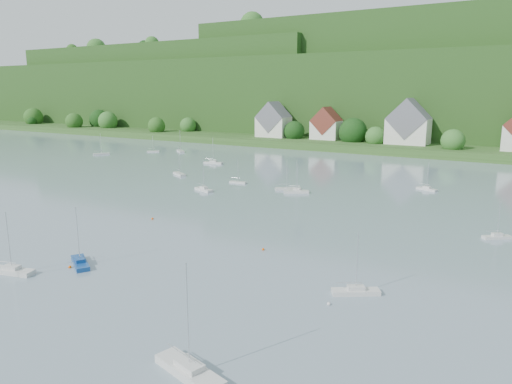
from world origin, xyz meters
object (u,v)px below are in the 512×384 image
near_sailboat_1 (80,262)px  near_sailboat_3 (356,291)px  near_sailboat_4 (190,370)px  near_sailboat_0 (12,270)px

near_sailboat_1 → near_sailboat_3: 37.87m
near_sailboat_4 → near_sailboat_0: bearing=-174.9°
near_sailboat_0 → near_sailboat_3: size_ratio=1.10×
near_sailboat_4 → near_sailboat_3: bearing=89.1°
near_sailboat_0 → near_sailboat_4: 35.54m
near_sailboat_3 → near_sailboat_4: size_ratio=0.75×
near_sailboat_1 → near_sailboat_4: 32.37m
near_sailboat_0 → near_sailboat_4: size_ratio=0.83×
near_sailboat_0 → near_sailboat_3: (41.80, 16.94, -0.02)m
near_sailboat_0 → near_sailboat_1: (5.34, 6.69, -0.00)m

